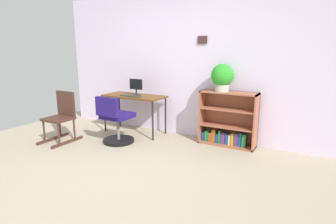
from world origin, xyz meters
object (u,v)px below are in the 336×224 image
(monitor, at_px, (136,87))
(office_chair, at_px, (116,123))
(desk, at_px, (134,98))
(potted_plant_on_shelf, at_px, (222,77))
(rocking_chair, at_px, (62,116))
(bookshelf_low, at_px, (228,122))
(keyboard, at_px, (130,96))

(monitor, xyz_separation_m, office_chair, (0.06, -0.67, -0.52))
(desk, xyz_separation_m, potted_plant_on_shelf, (1.60, 0.16, 0.46))
(rocking_chair, height_order, bookshelf_low, bookshelf_low)
(monitor, height_order, keyboard, monitor)
(office_chair, xyz_separation_m, potted_plant_on_shelf, (1.52, 0.79, 0.77))
(office_chair, bearing_deg, rocking_chair, -158.41)
(monitor, distance_m, rocking_chair, 1.38)
(desk, bearing_deg, rocking_chair, -129.09)
(keyboard, distance_m, office_chair, 0.64)
(desk, bearing_deg, bookshelf_low, 7.09)
(desk, bearing_deg, potted_plant_on_shelf, 5.59)
(monitor, bearing_deg, potted_plant_on_shelf, 4.40)
(keyboard, bearing_deg, monitor, 84.35)
(keyboard, height_order, office_chair, office_chair)
(desk, xyz_separation_m, rocking_chair, (-0.80, -0.98, -0.22))
(rocking_chair, bearing_deg, potted_plant_on_shelf, 25.40)
(keyboard, relative_size, rocking_chair, 0.46)
(office_chair, distance_m, rocking_chair, 0.95)
(desk, height_order, bookshelf_low, bookshelf_low)
(keyboard, xyz_separation_m, potted_plant_on_shelf, (1.60, 0.28, 0.40))
(desk, height_order, keyboard, keyboard)
(keyboard, height_order, potted_plant_on_shelf, potted_plant_on_shelf)
(rocking_chair, bearing_deg, monitor, 51.14)
(potted_plant_on_shelf, bearing_deg, monitor, -175.60)
(monitor, height_order, bookshelf_low, monitor)
(monitor, bearing_deg, office_chair, -85.27)
(monitor, bearing_deg, keyboard, -95.65)
(desk, relative_size, monitor, 3.87)
(desk, relative_size, keyboard, 2.95)
(desk, xyz_separation_m, keyboard, (0.01, -0.13, 0.07))
(keyboard, bearing_deg, potted_plant_on_shelf, 10.02)
(office_chair, bearing_deg, potted_plant_on_shelf, 27.49)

